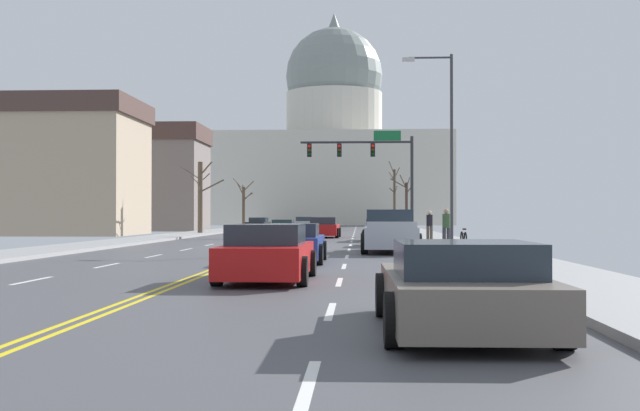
# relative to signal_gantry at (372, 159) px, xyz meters

# --- Properties ---
(ground) EXTENTS (20.00, 180.00, 0.20)m
(ground) POSITION_rel_signal_gantry_xyz_m (-4.84, -17.93, -5.35)
(ground) COLOR #48484D
(signal_gantry) EXTENTS (7.91, 0.41, 7.24)m
(signal_gantry) POSITION_rel_signal_gantry_xyz_m (0.00, 0.00, 0.00)
(signal_gantry) COLOR #28282D
(signal_gantry) RESTS_ON ground
(street_lamp_right) EXTENTS (2.34, 0.24, 8.78)m
(street_lamp_right) POSITION_rel_signal_gantry_xyz_m (3.08, -18.19, -0.08)
(street_lamp_right) COLOR #333338
(street_lamp_right) RESTS_ON ground
(capitol_building) EXTENTS (34.58, 23.90, 32.81)m
(capitol_building) POSITION_rel_signal_gantry_xyz_m (-4.84, 65.17, 5.71)
(capitol_building) COLOR beige
(capitol_building) RESTS_ON ground
(sedan_near_00) EXTENTS (2.16, 4.35, 1.33)m
(sedan_near_00) POSITION_rel_signal_gantry_xyz_m (-3.23, -3.55, -4.75)
(sedan_near_00) COLOR #B71414
(sedan_near_00) RESTS_ON ground
(sedan_near_01) EXTENTS (2.06, 4.36, 1.27)m
(sedan_near_01) POSITION_rel_signal_gantry_xyz_m (0.28, -10.20, -4.76)
(sedan_near_01) COLOR black
(sedan_near_01) RESTS_ON ground
(sedan_near_02) EXTENTS (1.99, 4.28, 1.09)m
(sedan_near_02) POSITION_rel_signal_gantry_xyz_m (0.50, -17.06, -4.85)
(sedan_near_02) COLOR #B71414
(sedan_near_02) RESTS_ON ground
(pickup_truck_near_03) EXTENTS (2.34, 5.28, 1.70)m
(pickup_truck_near_03) POSITION_rel_signal_gantry_xyz_m (0.32, -23.09, -4.61)
(pickup_truck_near_03) COLOR #ADB2B7
(pickup_truck_near_03) RESTS_ON ground
(sedan_near_04) EXTENTS (2.00, 4.33, 1.23)m
(sedan_near_04) POSITION_rel_signal_gantry_xyz_m (-2.98, -29.88, -4.79)
(sedan_near_04) COLOR navy
(sedan_near_04) RESTS_ON ground
(sedan_near_05) EXTENTS (2.04, 4.41, 1.29)m
(sedan_near_05) POSITION_rel_signal_gantry_xyz_m (-2.98, -36.63, -4.76)
(sedan_near_05) COLOR #B71414
(sedan_near_05) RESTS_ON ground
(sedan_near_06) EXTENTS (2.15, 4.40, 1.17)m
(sedan_near_06) POSITION_rel_signal_gantry_xyz_m (0.42, -44.02, -4.81)
(sedan_near_06) COLOR #6B6056
(sedan_near_06) RESTS_ON ground
(sedan_oncoming_00) EXTENTS (2.00, 4.69, 1.11)m
(sedan_oncoming_00) POSITION_rel_signal_gantry_xyz_m (-6.87, 5.63, -4.83)
(sedan_oncoming_00) COLOR #1E7247
(sedan_oncoming_00) RESTS_ON ground
(sedan_oncoming_01) EXTENTS (2.06, 4.29, 1.24)m
(sedan_oncoming_01) POSITION_rel_signal_gantry_xyz_m (-10.13, 16.00, -4.78)
(sedan_oncoming_01) COLOR black
(sedan_oncoming_01) RESTS_ON ground
(sedan_oncoming_02) EXTENTS (2.12, 4.71, 1.26)m
(sedan_oncoming_02) POSITION_rel_signal_gantry_xyz_m (-6.74, 26.13, -4.78)
(sedan_oncoming_02) COLOR #9EA3A8
(sedan_oncoming_02) RESTS_ON ground
(sedan_oncoming_03) EXTENTS (1.97, 4.38, 1.22)m
(sedan_oncoming_03) POSITION_rel_signal_gantry_xyz_m (-6.52, 34.56, -4.80)
(sedan_oncoming_03) COLOR #B71414
(sedan_oncoming_03) RESTS_ON ground
(flank_building_00) EXTENTS (10.76, 7.88, 9.76)m
(flank_building_00) POSITION_rel_signal_gantry_xyz_m (-20.71, 17.28, -0.43)
(flank_building_00) COLOR slate
(flank_building_00) RESTS_ON ground
(flank_building_01) EXTENTS (12.23, 9.26, 9.98)m
(flank_building_01) POSITION_rel_signal_gantry_xyz_m (-23.28, 1.93, -0.33)
(flank_building_01) COLOR tan
(flank_building_01) RESTS_ON ground
(bare_tree_00) EXTENTS (1.37, 2.22, 7.37)m
(bare_tree_00) POSITION_rel_signal_gantry_xyz_m (3.03, 33.50, -1.70)
(bare_tree_00) COLOR #4C3D2D
(bare_tree_00) RESTS_ON ground
(bare_tree_01) EXTENTS (3.12, 2.32, 5.33)m
(bare_tree_01) POSITION_rel_signal_gantry_xyz_m (-12.82, 3.31, -2.42)
(bare_tree_01) COLOR brown
(bare_tree_01) RESTS_ON ground
(bare_tree_02) EXTENTS (2.36, 1.39, 5.45)m
(bare_tree_02) POSITION_rel_signal_gantry_xyz_m (3.90, 25.88, -2.61)
(bare_tree_02) COLOR #423328
(bare_tree_02) RESTS_ON ground
(bare_tree_03) EXTENTS (2.13, 2.57, 5.23)m
(bare_tree_03) POSITION_rel_signal_gantry_xyz_m (-13.30, 27.95, -2.77)
(bare_tree_03) COLOR #4C3D2D
(bare_tree_03) RESTS_ON ground
(pedestrian_00) EXTENTS (0.35, 0.34, 1.62)m
(pedestrian_00) POSITION_rel_signal_gantry_xyz_m (2.91, -19.94, -4.33)
(pedestrian_00) COLOR #33333D
(pedestrian_00) RESTS_ON ground
(pedestrian_01) EXTENTS (0.35, 0.34, 1.58)m
(pedestrian_01) POSITION_rel_signal_gantry_xyz_m (2.90, -11.97, -4.36)
(pedestrian_01) COLOR #4C4238
(pedestrian_01) RESTS_ON ground
(bicycle_parked) EXTENTS (0.12, 1.77, 0.85)m
(bicycle_parked) POSITION_rel_signal_gantry_xyz_m (3.23, -23.16, -4.88)
(bicycle_parked) COLOR black
(bicycle_parked) RESTS_ON ground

